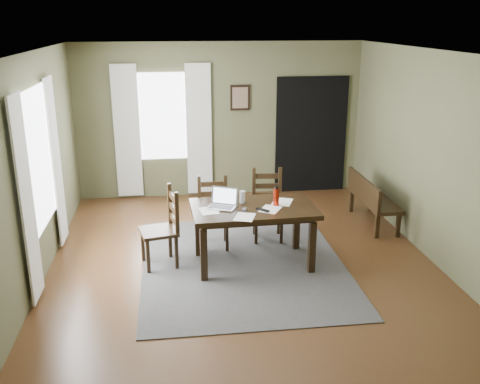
{
  "coord_description": "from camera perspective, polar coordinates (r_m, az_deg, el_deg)",
  "views": [
    {
      "loc": [
        -0.87,
        -6.3,
        3.08
      ],
      "look_at": [
        0.0,
        0.3,
        0.9
      ],
      "focal_mm": 40.0,
      "sensor_mm": 36.0,
      "label": 1
    }
  ],
  "objects": [
    {
      "name": "laptop",
      "position": [
        6.76,
        -1.82,
        -1.08
      ],
      "size": [
        0.43,
        0.4,
        0.24
      ],
      "rotation": [
        0.0,
        0.0,
        -0.43
      ],
      "color": "#B7B7BC",
      "rests_on": "dining_table"
    },
    {
      "name": "curtain_left_far",
      "position": [
        7.72,
        -19.02,
        3.03
      ],
      "size": [
        0.03,
        0.48,
        2.3
      ],
      "color": "silver",
      "rests_on": "ground"
    },
    {
      "name": "ground",
      "position": [
        7.07,
        0.32,
        -7.74
      ],
      "size": [
        5.0,
        6.0,
        0.01
      ],
      "color": "#492C16"
    },
    {
      "name": "paper_b",
      "position": [
        6.7,
        3.25,
        -1.84
      ],
      "size": [
        0.34,
        0.36,
        0.0
      ],
      "primitive_type": "cube",
      "rotation": [
        0.0,
        0.0,
        -0.52
      ],
      "color": "white",
      "rests_on": "dining_table"
    },
    {
      "name": "chair_back_left",
      "position": [
        7.45,
        -2.87,
        -2.31
      ],
      "size": [
        0.44,
        0.45,
        0.98
      ],
      "rotation": [
        0.0,
        0.0,
        -0.03
      ],
      "color": "black",
      "rests_on": "rug"
    },
    {
      "name": "framed_picture",
      "position": [
        9.44,
        0.0,
        10.03
      ],
      "size": [
        0.34,
        0.03,
        0.44
      ],
      "color": "black",
      "rests_on": "ground"
    },
    {
      "name": "tv_remote",
      "position": [
        6.64,
        2.43,
        -1.92
      ],
      "size": [
        0.16,
        0.18,
        0.02
      ],
      "primitive_type": "cube",
      "rotation": [
        0.0,
        0.0,
        0.7
      ],
      "color": "black",
      "rests_on": "dining_table"
    },
    {
      "name": "water_bottle",
      "position": [
        6.8,
        3.88,
        -0.49
      ],
      "size": [
        0.09,
        0.09,
        0.26
      ],
      "rotation": [
        0.0,
        0.0,
        0.28
      ],
      "color": "#A8200C",
      "rests_on": "dining_table"
    },
    {
      "name": "doorway_back",
      "position": [
        9.82,
        7.59,
        6.04
      ],
      "size": [
        1.3,
        0.03,
        2.1
      ],
      "color": "black",
      "rests_on": "ground"
    },
    {
      "name": "curtain_back_right",
      "position": [
        9.45,
        -4.4,
        6.59
      ],
      "size": [
        0.44,
        0.03,
        2.3
      ],
      "color": "silver",
      "rests_on": "ground"
    },
    {
      "name": "computer_mouse",
      "position": [
        6.63,
        0.47,
        -1.9
      ],
      "size": [
        0.07,
        0.1,
        0.03
      ],
      "primitive_type": "cube",
      "rotation": [
        0.0,
        0.0,
        -0.27
      ],
      "color": "#3F3F42",
      "rests_on": "dining_table"
    },
    {
      "name": "window_back",
      "position": [
        9.42,
        -8.25,
        7.97
      ],
      "size": [
        1.0,
        0.01,
        1.5
      ],
      "color": "white",
      "rests_on": "ground"
    },
    {
      "name": "dining_table",
      "position": [
        6.81,
        1.43,
        -2.34
      ],
      "size": [
        1.6,
        1.0,
        0.78
      ],
      "rotation": [
        0.0,
        0.0,
        0.04
      ],
      "color": "black",
      "rests_on": "rug"
    },
    {
      "name": "room_shell",
      "position": [
        6.49,
        0.35,
        6.78
      ],
      "size": [
        5.02,
        6.02,
        2.71
      ],
      "color": "brown",
      "rests_on": "ground"
    },
    {
      "name": "rug",
      "position": [
        7.07,
        0.32,
        -7.66
      ],
      "size": [
        2.6,
        3.2,
        0.01
      ],
      "color": "#3C3C3C",
      "rests_on": "ground"
    },
    {
      "name": "bench",
      "position": [
        8.5,
        13.75,
        -0.46
      ],
      "size": [
        0.43,
        1.33,
        0.75
      ],
      "rotation": [
        0.0,
        0.0,
        1.57
      ],
      "color": "black",
      "rests_on": "ground"
    },
    {
      "name": "curtain_left_near",
      "position": [
        6.19,
        -21.81,
        -0.9
      ],
      "size": [
        0.03,
        0.48,
        2.3
      ],
      "color": "silver",
      "rests_on": "ground"
    },
    {
      "name": "drinking_glass",
      "position": [
        6.89,
        0.26,
        -0.53
      ],
      "size": [
        0.08,
        0.08,
        0.16
      ],
      "primitive_type": "cylinder",
      "rotation": [
        0.0,
        0.0,
        -0.05
      ],
      "color": "silver",
      "rests_on": "dining_table"
    },
    {
      "name": "chair_back_right",
      "position": [
        7.71,
        2.96,
        -1.46
      ],
      "size": [
        0.48,
        0.48,
        1.02
      ],
      "rotation": [
        0.0,
        0.0,
        -0.09
      ],
      "color": "black",
      "rests_on": "rug"
    },
    {
      "name": "chair_end",
      "position": [
        6.93,
        -8.24,
        -3.88
      ],
      "size": [
        0.54,
        0.54,
        1.03
      ],
      "rotation": [
        0.0,
        0.0,
        -1.35
      ],
      "color": "black",
      "rests_on": "rug"
    },
    {
      "name": "paper_e",
      "position": [
        6.43,
        0.5,
        -2.68
      ],
      "size": [
        0.31,
        0.36,
        0.0
      ],
      "primitive_type": "cube",
      "rotation": [
        0.0,
        0.0,
        -0.34
      ],
      "color": "white",
      "rests_on": "dining_table"
    },
    {
      "name": "window_left",
      "position": [
        6.89,
        -20.73,
        3.26
      ],
      "size": [
        0.01,
        1.3,
        1.7
      ],
      "color": "white",
      "rests_on": "ground"
    },
    {
      "name": "paper_a",
      "position": [
        6.64,
        -3.32,
        -2.01
      ],
      "size": [
        0.26,
        0.31,
        0.0
      ],
      "primitive_type": "cube",
      "rotation": [
        0.0,
        0.0,
        0.14
      ],
      "color": "white",
      "rests_on": "dining_table"
    },
    {
      "name": "paper_d",
      "position": [
        6.97,
        4.52,
        -1.05
      ],
      "size": [
        0.34,
        0.38,
        0.0
      ],
      "primitive_type": "cube",
      "rotation": [
        0.0,
        0.0,
        -0.39
      ],
      "color": "white",
      "rests_on": "dining_table"
    },
    {
      "name": "curtain_back_left",
      "position": [
        9.46,
        -11.96,
        6.27
      ],
      "size": [
        0.44,
        0.03,
        2.3
      ],
      "color": "silver",
      "rests_on": "ground"
    }
  ]
}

